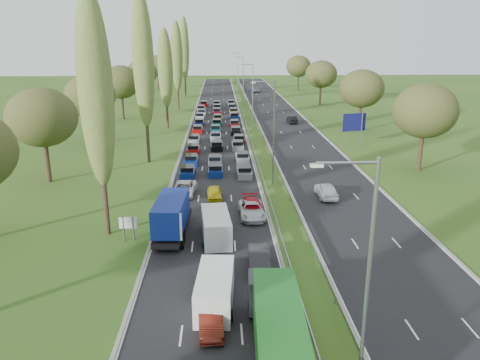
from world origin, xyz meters
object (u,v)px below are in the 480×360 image
object	(u,v)px
white_van_front	(215,288)
info_sign	(128,225)
near_car_2	(184,189)
white_van_rear	(216,225)
blue_lorry	(172,214)
direction_sign	(354,124)
green_lorry	(278,341)

from	to	relation	value
white_van_front	info_sign	distance (m)	12.58
near_car_2	white_van_rear	bearing A→B (deg)	-68.38
blue_lorry	near_car_2	bearing A→B (deg)	92.31
blue_lorry	direction_sign	size ratio (longest dim) A/B	1.62
near_car_2	green_lorry	world-z (taller)	green_lorry
green_lorry	white_van_front	distance (m)	7.54
white_van_rear	direction_sign	world-z (taller)	direction_sign
blue_lorry	info_sign	bearing A→B (deg)	-159.15
direction_sign	white_van_rear	bearing A→B (deg)	-121.65
green_lorry	info_sign	distance (m)	20.00
info_sign	direction_sign	distance (m)	45.34
green_lorry	info_sign	world-z (taller)	green_lorry
white_van_rear	info_sign	size ratio (longest dim) A/B	2.71
green_lorry	blue_lorry	bearing A→B (deg)	113.36
blue_lorry	info_sign	distance (m)	3.81
direction_sign	info_sign	bearing A→B (deg)	-129.49
green_lorry	white_van_front	bearing A→B (deg)	117.64
green_lorry	white_van_front	xyz separation A→B (m)	(-3.19, 6.78, -0.87)
white_van_rear	white_van_front	bearing A→B (deg)	-94.66
white_van_rear	info_sign	bearing A→B (deg)	176.42
direction_sign	near_car_2	bearing A→B (deg)	-137.21
near_car_2	blue_lorry	bearing A→B (deg)	-86.32
blue_lorry	white_van_front	xyz separation A→B (m)	(3.75, -11.34, -0.70)
green_lorry	white_van_front	size ratio (longest dim) A/B	2.25
blue_lorry	direction_sign	xyz separation A→B (m)	(25.20, 33.83, 1.71)
near_car_2	info_sign	distance (m)	12.44
blue_lorry	white_van_rear	xyz separation A→B (m)	(3.74, -0.98, -0.68)
near_car_2	white_van_rear	world-z (taller)	white_van_rear
white_van_front	white_van_rear	distance (m)	10.36
white_van_front	direction_sign	distance (m)	50.06
green_lorry	direction_sign	bearing A→B (deg)	73.03
near_car_2	green_lorry	distance (m)	29.61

